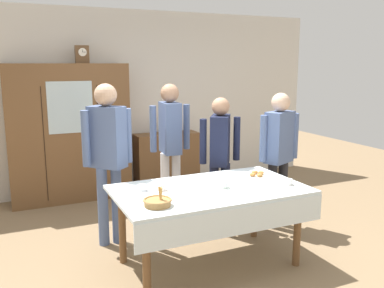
# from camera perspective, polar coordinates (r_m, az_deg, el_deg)

# --- Properties ---
(ground_plane) EXTENTS (12.00, 12.00, 0.00)m
(ground_plane) POSITION_cam_1_polar(r_m,az_deg,el_deg) (4.36, 1.13, -15.04)
(ground_plane) COLOR #846B4C
(ground_plane) RESTS_ON ground
(back_wall) EXTENTS (6.40, 0.10, 2.70)m
(back_wall) POSITION_cam_1_polar(r_m,az_deg,el_deg) (6.43, -9.11, 5.88)
(back_wall) COLOR silver
(back_wall) RESTS_ON ground
(dining_table) EXTENTS (1.79, 1.03, 0.77)m
(dining_table) POSITION_cam_1_polar(r_m,az_deg,el_deg) (3.91, 2.66, -7.60)
(dining_table) COLOR brown
(dining_table) RESTS_ON ground
(wall_cabinet) EXTENTS (1.63, 0.46, 1.92)m
(wall_cabinet) POSITION_cam_1_polar(r_m,az_deg,el_deg) (6.01, -16.54, 1.45)
(wall_cabinet) COLOR brown
(wall_cabinet) RESTS_ON ground
(mantel_clock) EXTENTS (0.18, 0.11, 0.24)m
(mantel_clock) POSITION_cam_1_polar(r_m,az_deg,el_deg) (5.97, -14.94, 11.87)
(mantel_clock) COLOR brown
(mantel_clock) RESTS_ON wall_cabinet
(bookshelf_low) EXTENTS (1.00, 0.35, 0.85)m
(bookshelf_low) POSITION_cam_1_polar(r_m,az_deg,el_deg) (6.52, -3.50, -2.18)
(bookshelf_low) COLOR brown
(bookshelf_low) RESTS_ON ground
(book_stack) EXTENTS (0.17, 0.21, 0.11)m
(book_stack) POSITION_cam_1_polar(r_m,az_deg,el_deg) (6.43, -3.55, 1.96)
(book_stack) COLOR #664C7A
(book_stack) RESTS_ON bookshelf_low
(tea_cup_front_edge) EXTENTS (0.13, 0.13, 0.06)m
(tea_cup_front_edge) POSITION_cam_1_polar(r_m,az_deg,el_deg) (3.81, -4.11, -6.13)
(tea_cup_front_edge) COLOR white
(tea_cup_front_edge) RESTS_ON dining_table
(tea_cup_mid_right) EXTENTS (0.13, 0.13, 0.06)m
(tea_cup_mid_right) POSITION_cam_1_polar(r_m,az_deg,el_deg) (3.89, 4.39, -5.73)
(tea_cup_mid_right) COLOR silver
(tea_cup_mid_right) RESTS_ON dining_table
(tea_cup_far_right) EXTENTS (0.13, 0.13, 0.06)m
(tea_cup_far_right) POSITION_cam_1_polar(r_m,az_deg,el_deg) (4.08, 13.15, -5.19)
(tea_cup_far_right) COLOR white
(tea_cup_far_right) RESTS_ON dining_table
(tea_cup_far_left) EXTENTS (0.13, 0.13, 0.06)m
(tea_cup_far_left) POSITION_cam_1_polar(r_m,az_deg,el_deg) (3.82, -6.87, -6.12)
(tea_cup_far_left) COLOR white
(tea_cup_far_left) RESTS_ON dining_table
(bread_basket) EXTENTS (0.24, 0.24, 0.16)m
(bread_basket) POSITION_cam_1_polar(r_m,az_deg,el_deg) (3.43, -4.77, -7.95)
(bread_basket) COLOR #9E7542
(bread_basket) RESTS_ON dining_table
(pastry_plate) EXTENTS (0.28, 0.28, 0.05)m
(pastry_plate) POSITION_cam_1_polar(r_m,az_deg,el_deg) (4.34, 8.94, -4.25)
(pastry_plate) COLOR white
(pastry_plate) RESTS_ON dining_table
(spoon_mid_left) EXTENTS (0.12, 0.02, 0.01)m
(spoon_mid_left) POSITION_cam_1_polar(r_m,az_deg,el_deg) (4.09, 8.57, -5.37)
(spoon_mid_left) COLOR silver
(spoon_mid_left) RESTS_ON dining_table
(spoon_front_edge) EXTENTS (0.12, 0.02, 0.01)m
(spoon_front_edge) POSITION_cam_1_polar(r_m,az_deg,el_deg) (4.16, 3.90, -4.95)
(spoon_front_edge) COLOR silver
(spoon_front_edge) RESTS_ON dining_table
(person_beside_shelf) EXTENTS (0.52, 0.41, 1.54)m
(person_beside_shelf) POSITION_cam_1_polar(r_m,az_deg,el_deg) (4.80, 3.89, -0.83)
(person_beside_shelf) COLOR #191E38
(person_beside_shelf) RESTS_ON ground
(person_behind_table_left) EXTENTS (0.52, 0.38, 1.68)m
(person_behind_table_left) POSITION_cam_1_polar(r_m,az_deg,el_deg) (5.08, -3.02, 0.94)
(person_behind_table_left) COLOR silver
(person_behind_table_left) RESTS_ON ground
(person_behind_table_right) EXTENTS (0.52, 0.40, 1.72)m
(person_behind_table_right) POSITION_cam_1_polar(r_m,az_deg,el_deg) (4.37, -11.56, -0.56)
(person_behind_table_right) COLOR slate
(person_behind_table_right) RESTS_ON ground
(person_near_right_end) EXTENTS (0.52, 0.33, 1.59)m
(person_near_right_end) POSITION_cam_1_polar(r_m,az_deg,el_deg) (4.88, 11.90, -0.43)
(person_near_right_end) COLOR #232328
(person_near_right_end) RESTS_ON ground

